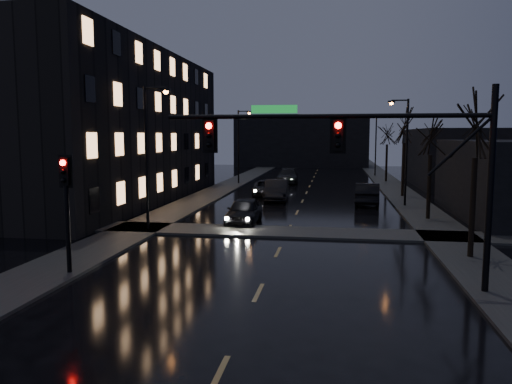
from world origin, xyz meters
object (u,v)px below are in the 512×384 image
at_px(oncoming_car_b, 276,190).
at_px(oncoming_car_c, 266,188).
at_px(lead_car, 368,194).
at_px(oncoming_car_a, 244,211).
at_px(oncoming_car_d, 288,176).

height_order(oncoming_car_b, oncoming_car_c, oncoming_car_b).
bearing_deg(oncoming_car_b, lead_car, -12.68).
bearing_deg(oncoming_car_a, lead_car, 51.02).
distance_m(oncoming_car_b, oncoming_car_d, 15.13).
bearing_deg(oncoming_car_c, oncoming_car_b, -73.32).
bearing_deg(oncoming_car_c, oncoming_car_a, -93.37).
height_order(oncoming_car_d, lead_car, lead_car).
xyz_separation_m(oncoming_car_a, lead_car, (7.98, 9.77, 0.07)).
xyz_separation_m(oncoming_car_c, lead_car, (8.58, -4.42, 0.16)).
height_order(oncoming_car_a, oncoming_car_d, oncoming_car_d).
xyz_separation_m(oncoming_car_a, oncoming_car_b, (0.71, 10.99, 0.08)).
distance_m(oncoming_car_c, oncoming_car_d, 11.97).
relative_size(oncoming_car_a, oncoming_car_b, 0.88).
relative_size(oncoming_car_d, lead_car, 1.10).
bearing_deg(lead_car, oncoming_car_d, -60.44).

